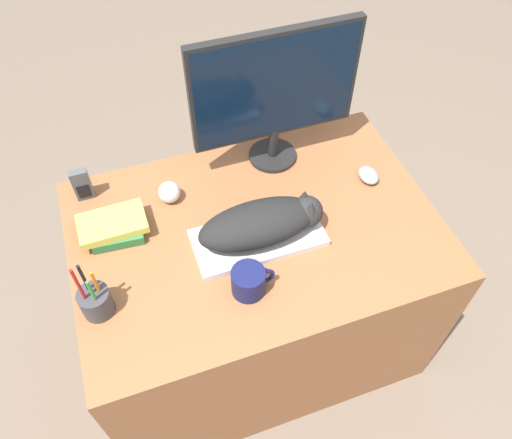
% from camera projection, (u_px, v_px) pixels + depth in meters
% --- Properties ---
extents(ground_plane, '(12.00, 12.00, 0.00)m').
position_uv_depth(ground_plane, '(290.00, 421.00, 1.91)').
color(ground_plane, '#6B5B4C').
extents(desk, '(1.16, 0.80, 0.73)m').
position_uv_depth(desk, '(256.00, 287.00, 1.86)').
color(desk, brown).
rests_on(desk, ground_plane).
extents(keyboard, '(0.40, 0.19, 0.02)m').
position_uv_depth(keyboard, '(258.00, 238.00, 1.53)').
color(keyboard, silver).
rests_on(keyboard, desk).
extents(cat, '(0.39, 0.16, 0.12)m').
position_uv_depth(cat, '(265.00, 222.00, 1.48)').
color(cat, black).
rests_on(cat, keyboard).
extents(monitor, '(0.55, 0.17, 0.49)m').
position_uv_depth(monitor, '(275.00, 91.00, 1.55)').
color(monitor, black).
rests_on(monitor, desk).
extents(computer_mouse, '(0.06, 0.09, 0.03)m').
position_uv_depth(computer_mouse, '(368.00, 175.00, 1.69)').
color(computer_mouse, gray).
rests_on(computer_mouse, desk).
extents(coffee_mug, '(0.13, 0.10, 0.09)m').
position_uv_depth(coffee_mug, '(249.00, 281.00, 1.40)').
color(coffee_mug, '#141947').
rests_on(coffee_mug, desk).
extents(pen_cup, '(0.09, 0.09, 0.22)m').
position_uv_depth(pen_cup, '(96.00, 301.00, 1.36)').
color(pen_cup, '#38383D').
rests_on(pen_cup, desk).
extents(baseball, '(0.07, 0.07, 0.07)m').
position_uv_depth(baseball, '(169.00, 192.00, 1.62)').
color(baseball, silver).
rests_on(baseball, desk).
extents(phone, '(0.06, 0.03, 0.12)m').
position_uv_depth(phone, '(82.00, 185.00, 1.61)').
color(phone, '#4C4C51').
rests_on(phone, desk).
extents(book_stack, '(0.21, 0.14, 0.06)m').
position_uv_depth(book_stack, '(115.00, 227.00, 1.54)').
color(book_stack, '#2D6B38').
rests_on(book_stack, desk).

